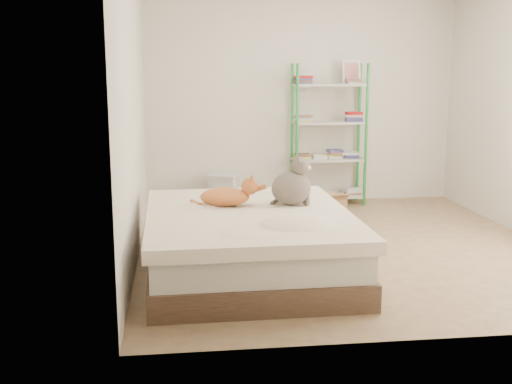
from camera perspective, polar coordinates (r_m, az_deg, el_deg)
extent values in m
cube|color=tan|center=(6.13, 7.67, -4.81)|extent=(3.80, 4.20, 0.01)
cube|color=silver|center=(7.95, 4.04, 8.45)|extent=(3.80, 0.01, 2.60)
cube|color=silver|center=(3.93, 15.99, 5.12)|extent=(3.80, 0.01, 2.60)
cube|color=silver|center=(5.72, -10.87, 7.17)|extent=(0.01, 4.20, 2.60)
cube|color=brown|center=(5.30, -0.67, -6.18)|extent=(1.62, 2.01, 0.20)
cube|color=beige|center=(5.24, -0.68, -3.99)|extent=(1.57, 1.95, 0.22)
cube|color=white|center=(5.20, -0.68, -2.29)|extent=(1.65, 2.06, 0.10)
cylinder|color=green|center=(7.59, 3.66, 4.92)|extent=(0.04, 0.04, 1.70)
cylinder|color=green|center=(7.91, 3.22, 5.18)|extent=(0.04, 0.04, 1.70)
cylinder|color=green|center=(7.79, 9.76, 4.94)|extent=(0.04, 0.04, 1.70)
cylinder|color=green|center=(8.10, 9.10, 5.20)|extent=(0.04, 0.04, 1.70)
cube|color=beige|center=(7.95, 6.35, -0.31)|extent=(0.86, 0.34, 0.02)
cube|color=beige|center=(7.88, 6.42, 2.90)|extent=(0.86, 0.34, 0.02)
cube|color=beige|center=(7.82, 6.49, 6.16)|extent=(0.86, 0.34, 0.02)
cube|color=beige|center=(7.80, 6.57, 9.45)|extent=(0.86, 0.34, 0.02)
cube|color=red|center=(7.88, 4.23, 0.04)|extent=(0.20, 0.16, 0.09)
cube|color=red|center=(8.02, 8.44, 0.15)|extent=(0.20, 0.16, 0.09)
cube|color=red|center=(7.80, 4.28, 3.29)|extent=(0.20, 0.16, 0.09)
cube|color=red|center=(7.84, 5.72, 3.30)|extent=(0.20, 0.16, 0.09)
cube|color=red|center=(7.89, 7.14, 3.32)|extent=(0.20, 0.16, 0.09)
cube|color=red|center=(7.94, 8.54, 3.33)|extent=(0.20, 0.16, 0.09)
cube|color=red|center=(7.75, 4.33, 6.58)|extent=(0.20, 0.16, 0.09)
cube|color=red|center=(7.89, 8.63, 6.57)|extent=(0.20, 0.16, 0.09)
cube|color=red|center=(7.73, 4.38, 9.91)|extent=(0.20, 0.16, 0.09)
cube|color=red|center=(7.87, 8.73, 9.84)|extent=(0.20, 0.16, 0.09)
cube|color=white|center=(7.91, 8.48, 10.54)|extent=(0.22, 0.07, 0.28)
cube|color=red|center=(7.90, 8.50, 10.54)|extent=(0.17, 0.04, 0.22)
cube|color=#AC7544|center=(6.93, 5.81, -1.55)|extent=(0.49, 0.42, 0.32)
cube|color=#46208A|center=(6.75, 5.96, -1.96)|extent=(0.27, 0.05, 0.07)
cube|color=#AC7544|center=(6.72, 6.18, -0.58)|extent=(0.47, 0.20, 0.10)
cube|color=silver|center=(7.71, -2.90, 0.02)|extent=(0.39, 0.37, 0.37)
cube|color=silver|center=(7.68, -2.92, 1.50)|extent=(0.43, 0.41, 0.03)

